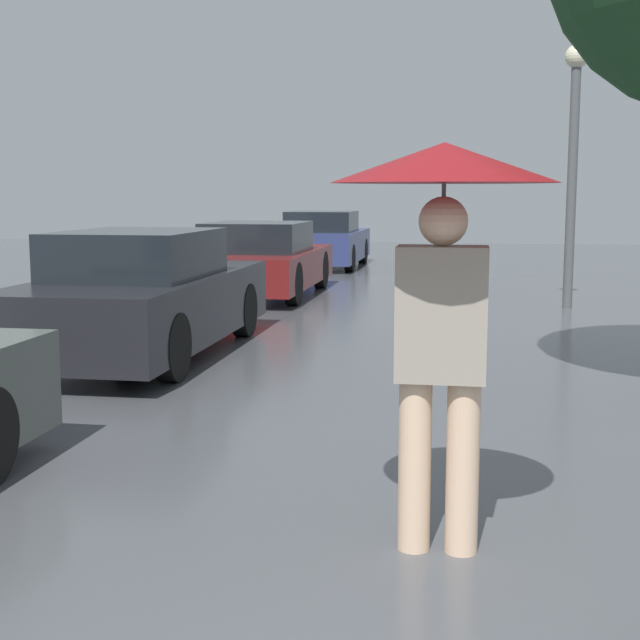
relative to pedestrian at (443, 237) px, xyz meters
name	(u,v)px	position (x,y,z in m)	size (l,w,h in m)	color
pedestrian	(443,237)	(0.00, 0.00, 0.00)	(1.04, 1.04, 1.93)	beige
parked_car_second	(144,297)	(-3.24, 4.74, -0.88)	(1.63, 4.23, 1.32)	black
parked_car_third	(260,261)	(-3.31, 10.27, -0.92)	(1.80, 4.08, 1.22)	maroon
parked_car_farthest	(323,241)	(-3.21, 16.14, -0.90)	(1.73, 3.83, 1.28)	navy
street_lamp	(574,142)	(1.57, 9.44, 0.93)	(0.34, 0.34, 3.80)	#515456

